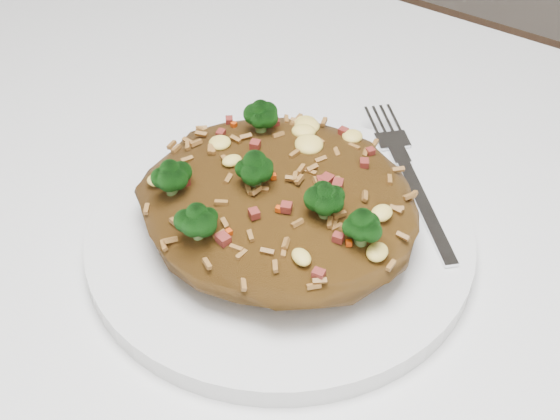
% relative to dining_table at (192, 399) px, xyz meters
% --- Properties ---
extents(dining_table, '(1.20, 0.80, 0.75)m').
position_rel_dining_table_xyz_m(dining_table, '(0.00, 0.00, 0.00)').
color(dining_table, white).
rests_on(dining_table, ground).
extents(plate, '(0.24, 0.24, 0.01)m').
position_rel_dining_table_xyz_m(plate, '(0.02, 0.08, 0.10)').
color(plate, white).
rests_on(plate, dining_table).
extents(fried_rice, '(0.17, 0.16, 0.07)m').
position_rel_dining_table_xyz_m(fried_rice, '(0.02, 0.08, 0.13)').
color(fried_rice, brown).
rests_on(fried_rice, plate).
extents(fork, '(0.12, 0.13, 0.00)m').
position_rel_dining_table_xyz_m(fork, '(0.07, 0.16, 0.11)').
color(fork, silver).
rests_on(fork, plate).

